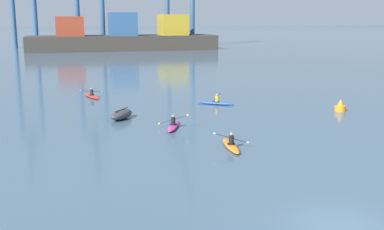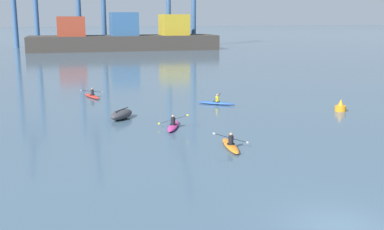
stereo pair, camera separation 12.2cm
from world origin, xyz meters
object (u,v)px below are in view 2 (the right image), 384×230
Objects in this scene: kayak_red at (92,96)px; kayak_blue at (216,103)px; kayak_magenta at (173,126)px; container_barge at (125,37)px; kayak_orange at (230,145)px; capsized_dinghy at (121,115)px; channel_buoy at (341,107)px.

kayak_blue is (10.40, -6.58, 0.00)m from kayak_red.
container_barge is at bearing 85.58° from kayak_magenta.
kayak_orange is (-4.06, -86.17, -2.72)m from container_barge.
kayak_red is (-4.80, 14.33, -0.00)m from kayak_magenta.
capsized_dinghy is at bearing -96.99° from container_barge.
kayak_orange is (-12.39, -8.18, -0.19)m from channel_buoy.
kayak_blue is (3.45, 13.60, 0.00)m from kayak_orange.
kayak_orange reaches higher than kayak_red.
kayak_red is (-11.01, -66.00, -2.72)m from container_barge.
container_barge is 13.81× the size of kayak_blue.
container_barge is 43.26× the size of channel_buoy.
kayak_blue is (-8.94, 5.42, -0.19)m from channel_buoy.
capsized_dinghy is 9.60m from kayak_blue.
kayak_orange is at bearing -146.56° from channel_buoy.
channel_buoy is at bearing -4.83° from capsized_dinghy.
capsized_dinghy is (-9.37, -76.49, -2.55)m from container_barge.
kayak_blue is at bearing 148.76° from channel_buoy.
kayak_blue is (-0.61, -72.57, -2.72)m from container_barge.
channel_buoy is 0.29× the size of kayak_red.
channel_buoy is (8.33, -77.99, -2.54)m from container_barge.
kayak_orange is (2.15, -5.84, -0.00)m from kayak_magenta.
kayak_red is (-6.95, 20.18, 0.00)m from kayak_orange.
kayak_magenta is 15.12m from kayak_red.
kayak_red and kayak_blue have the same top height.
kayak_blue is at bearing 54.18° from kayak_magenta.
kayak_red is 12.30m from kayak_blue.
capsized_dinghy is at bearing 175.17° from channel_buoy.
container_barge is 66.96m from kayak_red.
kayak_orange is 21.34m from kayak_red.
container_barge reaches higher than capsized_dinghy.
container_barge is 12.78× the size of kayak_magenta.
channel_buoy is 22.76m from kayak_red.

